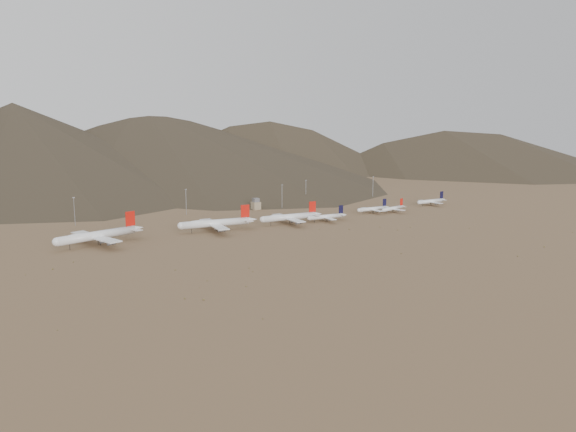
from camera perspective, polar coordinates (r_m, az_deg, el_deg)
ground at (r=475.30m, az=0.70°, el=-1.56°), size 3000.00×3000.00×0.00m
mountain_ridge at (r=1315.53m, az=-21.90°, el=11.53°), size 4400.00×1000.00×300.00m
widebody_west at (r=444.92m, az=-18.78°, el=-1.85°), size 73.44×58.03×22.34m
widebody_centre at (r=477.38m, az=-7.37°, el=-0.70°), size 70.46×54.73×21.00m
widebody_east at (r=506.83m, az=0.15°, el=-0.09°), size 63.94×49.28×18.99m
narrowbody_a at (r=521.73m, az=3.98°, el=-0.05°), size 42.70×30.83×14.10m
narrowbody_b at (r=573.67m, az=8.65°, el=0.73°), size 41.16×29.47×13.57m
narrowbody_c at (r=582.10m, az=10.66°, el=0.78°), size 38.48×28.20×12.85m
narrowbody_d at (r=638.35m, az=14.37°, el=1.47°), size 43.89×31.28×14.48m
control_tower at (r=590.77m, az=-3.28°, el=1.18°), size 8.00×8.00×12.00m
mast_far_west at (r=532.70m, az=-20.88°, el=0.58°), size 2.00×0.60×25.70m
mast_west at (r=565.08m, az=-10.32°, el=1.56°), size 2.00×0.60×25.70m
mast_centre at (r=594.28m, az=-0.62°, el=2.11°), size 2.00×0.60×25.70m
mast_east at (r=639.37m, az=1.83°, el=2.65°), size 2.00×0.60×25.70m
mast_far_east at (r=687.76m, az=8.63°, el=3.04°), size 2.00×0.60×25.70m
desert_scrub at (r=404.92m, az=6.20°, el=-3.56°), size 417.96×166.00×0.88m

